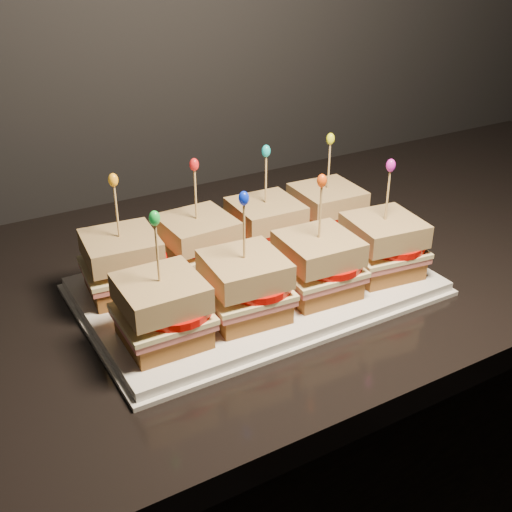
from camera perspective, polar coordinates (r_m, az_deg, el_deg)
granite_slab at (r=0.89m, az=-9.60°, el=-4.25°), size 2.19×0.67×0.04m
platter at (r=0.86m, az=0.00°, el=-2.71°), size 0.45×0.28×0.02m
platter_rim at (r=0.86m, az=0.00°, el=-3.05°), size 0.46×0.29×0.01m
sandwich_0_bread_bot at (r=0.85m, az=-11.61°, el=-2.29°), size 0.10×0.10×0.02m
sandwich_0_ham at (r=0.84m, az=-11.71°, el=-1.33°), size 0.11×0.10×0.01m
sandwich_0_cheese at (r=0.84m, az=-11.76°, el=-0.91°), size 0.11×0.10×0.01m
sandwich_0_tomato at (r=0.83m, az=-10.89°, el=-0.43°), size 0.09×0.09×0.01m
sandwich_0_bread_top at (r=0.82m, az=-11.94°, el=0.75°), size 0.10×0.10×0.03m
sandwich_0_pick at (r=0.80m, az=-12.25°, el=3.63°), size 0.00×0.00×0.09m
sandwich_0_frill at (r=0.79m, az=-12.58°, el=6.62°), size 0.01×0.01×0.02m
sandwich_1_bread_bot at (r=0.88m, az=-5.11°, el=-0.57°), size 0.09×0.09×0.02m
sandwich_1_ham at (r=0.87m, az=-5.15°, el=0.37°), size 0.10×0.10×0.01m
sandwich_1_cheese at (r=0.87m, az=-5.17°, el=0.78°), size 0.10×0.10×0.01m
sandwich_1_tomato at (r=0.87m, az=-4.30°, el=1.25°), size 0.09×0.09×0.01m
sandwich_1_bread_top at (r=0.86m, az=-5.25°, el=2.40°), size 0.09×0.09×0.03m
sandwich_1_pick at (r=0.84m, az=-5.38°, el=5.20°), size 0.00×0.00×0.09m
sandwich_1_frill at (r=0.82m, az=-5.52°, el=8.09°), size 0.01×0.01×0.02m
sandwich_2_bread_bot at (r=0.92m, az=0.84°, el=1.01°), size 0.09×0.09×0.02m
sandwich_2_ham at (r=0.92m, az=0.85°, el=1.92°), size 0.10×0.10×0.01m
sandwich_2_cheese at (r=0.91m, az=0.85°, el=2.31°), size 0.10×0.10×0.01m
sandwich_2_tomato at (r=0.91m, az=1.70°, el=2.76°), size 0.09×0.09×0.01m
sandwich_2_bread_top at (r=0.90m, az=0.86°, el=3.88°), size 0.09×0.09×0.03m
sandwich_2_pick at (r=0.88m, az=0.88°, el=6.56°), size 0.00×0.00×0.09m
sandwich_2_frill at (r=0.87m, az=0.91°, el=9.32°), size 0.01×0.01×0.02m
sandwich_3_bread_bot at (r=0.98m, az=6.20°, el=2.43°), size 0.09×0.09×0.02m
sandwich_3_ham at (r=0.97m, az=6.24°, el=3.29°), size 0.10×0.10×0.01m
sandwich_3_cheese at (r=0.97m, az=6.26°, el=3.67°), size 0.10×0.10×0.01m
sandwich_3_tomato at (r=0.97m, az=7.07°, el=4.09°), size 0.09×0.09×0.01m
sandwich_3_bread_top at (r=0.96m, az=6.35°, el=5.16°), size 0.09×0.09×0.03m
sandwich_3_pick at (r=0.94m, az=6.49°, el=7.70°), size 0.00×0.00×0.09m
sandwich_3_frill at (r=0.93m, az=6.64°, el=10.31°), size 0.01×0.01×0.02m
sandwich_4_bread_bot at (r=0.74m, az=-8.21°, el=-6.59°), size 0.09×0.09×0.02m
sandwich_4_ham at (r=0.73m, az=-8.30°, el=-5.55°), size 0.10×0.09×0.01m
sandwich_4_cheese at (r=0.73m, az=-8.33°, el=-5.09°), size 0.10×0.10×0.01m
sandwich_4_tomato at (r=0.73m, az=-7.31°, el=-4.57°), size 0.09×0.09×0.01m
sandwich_4_bread_top at (r=0.72m, az=-8.48°, el=-3.26°), size 0.09×0.09×0.03m
sandwich_4_pick at (r=0.69m, az=-8.74°, el=-0.05°), size 0.00×0.00×0.09m
sandwich_4_frill at (r=0.67m, az=-9.01°, el=3.33°), size 0.01×0.01×0.02m
sandwich_5_bread_bot at (r=0.78m, az=-1.00°, el=-4.42°), size 0.09×0.09×0.02m
sandwich_5_ham at (r=0.77m, az=-1.01°, el=-3.41°), size 0.10×0.10×0.01m
sandwich_5_cheese at (r=0.77m, az=-1.01°, el=-2.96°), size 0.11×0.10×0.01m
sandwich_5_tomato at (r=0.77m, az=-0.01°, el=-2.44°), size 0.09×0.09×0.01m
sandwich_5_bread_top at (r=0.75m, az=-1.03°, el=-1.18°), size 0.10×0.10×0.03m
sandwich_5_pick at (r=0.73m, az=-1.06°, el=1.91°), size 0.00×0.00×0.09m
sandwich_5_frill at (r=0.72m, az=-1.09°, el=5.15°), size 0.01×0.01×0.02m
sandwich_6_bread_bot at (r=0.83m, az=5.42°, el=-2.42°), size 0.09×0.09×0.02m
sandwich_6_ham at (r=0.82m, az=5.47°, el=-1.45°), size 0.10×0.10×0.01m
sandwich_6_cheese at (r=0.82m, az=5.49°, el=-1.02°), size 0.10×0.10×0.01m
sandwich_6_tomato at (r=0.82m, az=6.44°, el=-0.53°), size 0.09×0.09×0.01m
sandwich_6_bread_top at (r=0.81m, az=5.57°, el=0.68°), size 0.09×0.09×0.03m
sandwich_6_pick at (r=0.79m, az=5.72°, el=3.61°), size 0.00×0.00×0.09m
sandwich_6_frill at (r=0.77m, az=5.88°, el=6.67°), size 0.01×0.01×0.02m
sandwich_7_bread_bot at (r=0.89m, az=11.02°, el=-0.65°), size 0.10×0.10×0.02m
sandwich_7_ham at (r=0.88m, az=11.12°, el=0.28°), size 0.11×0.10×0.01m
sandwich_7_cheese at (r=0.88m, az=11.16°, el=0.68°), size 0.11×0.11×0.01m
sandwich_7_tomato at (r=0.88m, az=12.05°, el=1.14°), size 0.09×0.09×0.01m
sandwich_7_bread_top at (r=0.87m, az=11.32°, el=2.29°), size 0.10×0.10×0.03m
sandwich_7_pick at (r=0.85m, az=11.60°, el=5.04°), size 0.00×0.00×0.09m
sandwich_7_frill at (r=0.83m, az=11.89°, el=7.89°), size 0.01×0.01×0.02m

